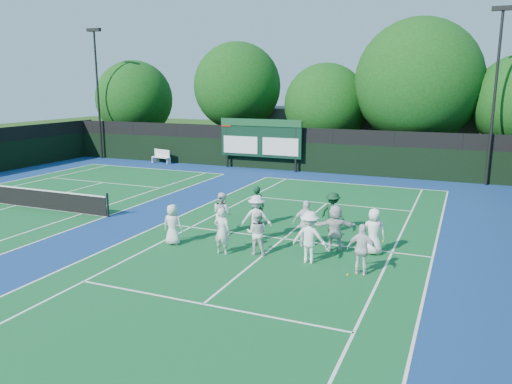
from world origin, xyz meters
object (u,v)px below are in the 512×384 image
at_px(scoreboard, 260,139).
at_px(bench, 162,156).
at_px(tennis_net, 16,196).
at_px(coach_left, 257,206).

height_order(scoreboard, bench, scoreboard).
xyz_separation_m(scoreboard, bench, (-8.04, -0.21, -1.63)).
relative_size(scoreboard, tennis_net, 0.53).
bearing_deg(bench, coach_left, -44.28).
bearing_deg(scoreboard, coach_left, -68.07).
relative_size(tennis_net, bench, 6.63).
relative_size(tennis_net, coach_left, 6.59).
height_order(scoreboard, tennis_net, scoreboard).
relative_size(scoreboard, coach_left, 3.50).
distance_m(tennis_net, bench, 14.41).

